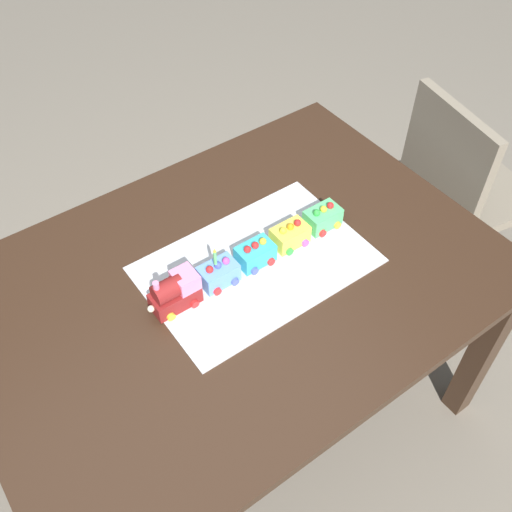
{
  "coord_description": "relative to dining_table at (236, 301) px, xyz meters",
  "views": [
    {
      "loc": [
        -0.54,
        -0.84,
        1.94
      ],
      "look_at": [
        0.07,
        0.0,
        0.77
      ],
      "focal_mm": 41.17,
      "sensor_mm": 36.0,
      "label": 1
    }
  ],
  "objects": [
    {
      "name": "cake_locomotive",
      "position": [
        -0.17,
        0.01,
        0.16
      ],
      "size": [
        0.14,
        0.08,
        0.12
      ],
      "color": "maroon",
      "rests_on": "cake_board"
    },
    {
      "name": "ground_plane",
      "position": [
        0.0,
        0.0,
        -0.63
      ],
      "size": [
        8.0,
        8.0,
        0.0
      ],
      "primitive_type": "plane",
      "color": "gray"
    },
    {
      "name": "dining_table",
      "position": [
        0.0,
        0.0,
        0.0
      ],
      "size": [
        1.4,
        1.0,
        0.74
      ],
      "color": "#382316",
      "rests_on": "ground"
    },
    {
      "name": "cake_car_flatbed_turquoise",
      "position": [
        0.07,
        0.01,
        0.14
      ],
      "size": [
        0.1,
        0.08,
        0.07
      ],
      "color": "#38B7C6",
      "rests_on": "cake_board"
    },
    {
      "name": "cake_board",
      "position": [
        0.07,
        0.0,
        0.11
      ],
      "size": [
        0.6,
        0.4,
        0.0
      ],
      "primitive_type": "cube",
      "color": "silver",
      "rests_on": "dining_table"
    },
    {
      "name": "birthday_candle",
      "position": [
        -0.05,
        0.01,
        0.21
      ],
      "size": [
        0.01,
        0.01,
        0.06
      ],
      "color": "#66D872",
      "rests_on": "cake_car_tanker_sky_blue"
    },
    {
      "name": "chair",
      "position": [
        1.03,
        0.04,
        -0.16
      ],
      "size": [
        0.47,
        0.47,
        0.86
      ],
      "rotation": [
        0.0,
        0.0,
        1.38
      ],
      "color": "gray",
      "rests_on": "ground"
    },
    {
      "name": "cake_car_tanker_sky_blue",
      "position": [
        -0.04,
        0.01,
        0.14
      ],
      "size": [
        0.1,
        0.08,
        0.07
      ],
      "color": "#669EEA",
      "rests_on": "cake_board"
    },
    {
      "name": "cake_car_caboose_mint_green",
      "position": [
        0.31,
        0.01,
        0.14
      ],
      "size": [
        0.1,
        0.08,
        0.07
      ],
      "color": "#59CC7A",
      "rests_on": "cake_board"
    },
    {
      "name": "cake_car_gondola_lemon",
      "position": [
        0.19,
        0.01,
        0.14
      ],
      "size": [
        0.1,
        0.08,
        0.07
      ],
      "color": "#F4E04C",
      "rests_on": "cake_board"
    }
  ]
}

